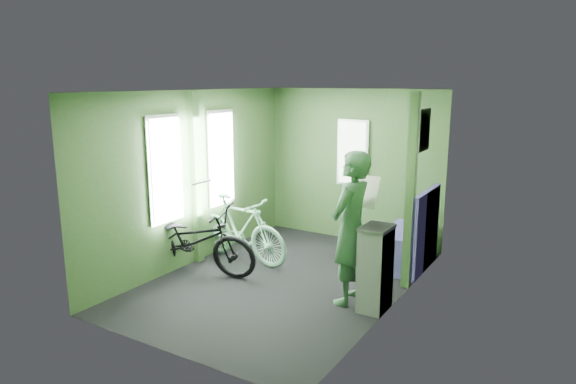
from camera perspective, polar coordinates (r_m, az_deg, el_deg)
name	(u,v)px	position (r m, az deg, el deg)	size (l,w,h in m)	color
room	(283,165)	(6.09, -0.60, 3.02)	(4.00, 4.02, 2.31)	black
bicycle_black	(194,273)	(6.75, -10.37, -8.89)	(0.60, 1.72, 0.90)	black
bicycle_mint	(241,261)	(7.11, -5.23, -7.63)	(0.43, 1.53, 0.92)	#84CDA4
passenger	(351,228)	(5.62, 6.99, -3.99)	(0.44, 0.72, 1.70)	#2E5436
waste_box	(375,268)	(5.58, 9.67, -8.36)	(0.27, 0.38, 0.93)	slate
bench_seat	(408,244)	(6.96, 13.24, -5.64)	(0.57, 1.01, 1.06)	navy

